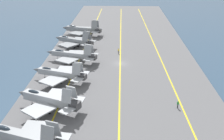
# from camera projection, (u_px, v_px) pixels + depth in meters

# --- Properties ---
(ground_plane) EXTENTS (2000.00, 2000.00, 0.00)m
(ground_plane) POSITION_uv_depth(u_px,v_px,m) (120.00, 65.00, 85.93)
(ground_plane) COLOR #334C66
(carrier_deck) EXTENTS (197.70, 47.31, 0.40)m
(carrier_deck) POSITION_uv_depth(u_px,v_px,m) (120.00, 64.00, 85.85)
(carrier_deck) COLOR slate
(carrier_deck) RESTS_ON ground
(deck_stripe_foul_line) EXTENTS (177.86, 5.69, 0.01)m
(deck_stripe_foul_line) POSITION_uv_depth(u_px,v_px,m) (163.00, 64.00, 85.37)
(deck_stripe_foul_line) COLOR yellow
(deck_stripe_foul_line) RESTS_ON carrier_deck
(deck_stripe_centerline) EXTENTS (177.93, 0.36, 0.01)m
(deck_stripe_centerline) POSITION_uv_depth(u_px,v_px,m) (120.00, 63.00, 85.77)
(deck_stripe_centerline) COLOR yellow
(deck_stripe_centerline) RESTS_ON carrier_deck
(deck_stripe_edge_line) EXTENTS (177.92, 3.23, 0.01)m
(deck_stripe_edge_line) POSITION_uv_depth(u_px,v_px,m) (78.00, 63.00, 86.17)
(deck_stripe_edge_line) COLOR yellow
(deck_stripe_edge_line) RESTS_ON carrier_deck
(parked_jet_nearest) EXTENTS (13.11, 16.53, 6.56)m
(parked_jet_nearest) POSITION_uv_depth(u_px,v_px,m) (23.00, 138.00, 47.56)
(parked_jet_nearest) COLOR gray
(parked_jet_nearest) RESTS_ON carrier_deck
(parked_jet_second) EXTENTS (12.97, 15.61, 6.54)m
(parked_jet_second) POSITION_uv_depth(u_px,v_px,m) (48.00, 99.00, 59.33)
(parked_jet_second) COLOR #9EA3A8
(parked_jet_second) RESTS_ON carrier_deck
(parked_jet_third) EXTENTS (13.07, 15.66, 6.04)m
(parked_jet_third) POSITION_uv_depth(u_px,v_px,m) (60.00, 73.00, 72.81)
(parked_jet_third) COLOR #9EA3A8
(parked_jet_third) RESTS_ON carrier_deck
(parked_jet_fourth) EXTENTS (12.07, 16.82, 6.13)m
(parked_jet_fourth) POSITION_uv_depth(u_px,v_px,m) (72.00, 55.00, 85.79)
(parked_jet_fourth) COLOR #93999E
(parked_jet_fourth) RESTS_ON carrier_deck
(parked_jet_fifth) EXTENTS (12.97, 15.78, 6.48)m
(parked_jet_fifth) POSITION_uv_depth(u_px,v_px,m) (74.00, 41.00, 99.24)
(parked_jet_fifth) COLOR gray
(parked_jet_fifth) RESTS_ON carrier_deck
(parked_jet_sixth) EXTENTS (13.55, 17.13, 6.55)m
(parked_jet_sixth) POSITION_uv_depth(u_px,v_px,m) (82.00, 29.00, 113.90)
(parked_jet_sixth) COLOR gray
(parked_jet_sixth) RESTS_ON carrier_deck
(crew_yellow_vest) EXTENTS (0.46, 0.42, 1.78)m
(crew_yellow_vest) POSITION_uv_depth(u_px,v_px,m) (118.00, 51.00, 93.82)
(crew_yellow_vest) COLOR #383328
(crew_yellow_vest) RESTS_ON carrier_deck
(crew_green_vest) EXTENTS (0.46, 0.45, 1.77)m
(crew_green_vest) POSITION_uv_depth(u_px,v_px,m) (178.00, 104.00, 60.93)
(crew_green_vest) COLOR #232328
(crew_green_vest) RESTS_ON carrier_deck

